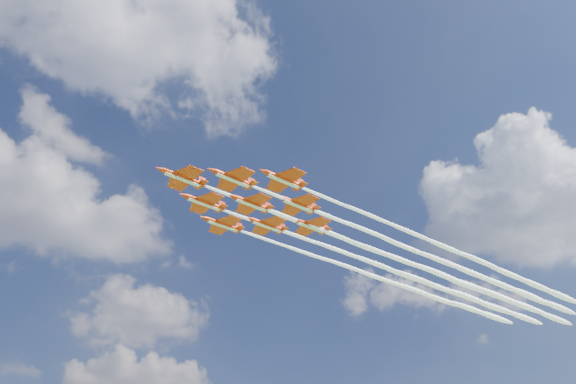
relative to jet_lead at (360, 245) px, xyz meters
The scene contains 9 objects.
jet_lead is the anchor object (origin of this frame).
jet_row2_port 10.90m from the jet_lead, 21.18° to the right, with size 109.99×31.78×2.99m.
jet_row2_starb 10.90m from the jet_lead, 49.04° to the left, with size 109.99×31.78×2.99m.
jet_row3_port 21.80m from the jet_lead, 21.18° to the right, with size 109.99×31.78×2.99m.
jet_row3_centre 17.83m from the jet_lead, 13.93° to the left, with size 109.99×31.78×2.99m.
jet_row3_starb 21.80m from the jet_lead, 49.04° to the left, with size 109.99×31.78×2.99m.
jet_row4_port 27.48m from the jet_lead, ahead, with size 109.99×31.78×2.99m.
jet_row4_starb 27.48m from the jet_lead, 27.12° to the left, with size 109.99×31.78×2.99m.
jet_tail 35.67m from the jet_lead, 13.93° to the left, with size 109.99×31.78×2.99m.
Camera 1 is at (-30.54, -104.39, 4.84)m, focal length 35.00 mm.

